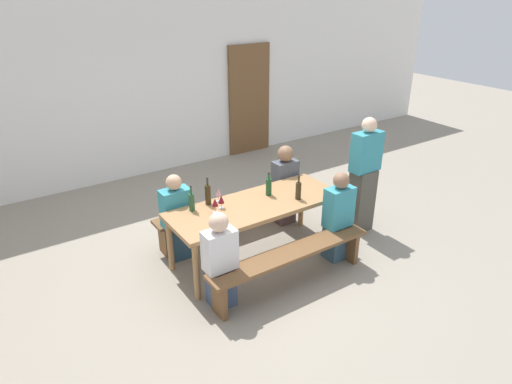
# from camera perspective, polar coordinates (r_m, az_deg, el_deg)

# --- Properties ---
(ground_plane) EXTENTS (24.00, 24.00, 0.00)m
(ground_plane) POSITION_cam_1_polar(r_m,az_deg,el_deg) (5.74, 0.00, -8.17)
(ground_plane) COLOR gray
(back_wall) EXTENTS (14.00, 0.20, 3.20)m
(back_wall) POSITION_cam_1_polar(r_m,az_deg,el_deg) (8.07, -14.21, 13.28)
(back_wall) COLOR white
(back_wall) RESTS_ON ground
(wooden_door) EXTENTS (0.90, 0.06, 2.10)m
(wooden_door) POSITION_cam_1_polar(r_m,az_deg,el_deg) (8.97, -0.84, 11.54)
(wooden_door) COLOR brown
(wooden_door) RESTS_ON ground
(tasting_table) EXTENTS (2.14, 0.80, 0.75)m
(tasting_table) POSITION_cam_1_polar(r_m,az_deg,el_deg) (5.40, 0.00, -2.18)
(tasting_table) COLOR #9E7247
(tasting_table) RESTS_ON ground
(bench_near) EXTENTS (2.04, 0.30, 0.45)m
(bench_near) POSITION_cam_1_polar(r_m,az_deg,el_deg) (5.07, 4.44, -8.37)
(bench_near) COLOR brown
(bench_near) RESTS_ON ground
(bench_far) EXTENTS (2.04, 0.30, 0.45)m
(bench_far) POSITION_cam_1_polar(r_m,az_deg,el_deg) (6.07, -3.67, -2.32)
(bench_far) COLOR brown
(bench_far) RESTS_ON ground
(wine_bottle_0) EXTENTS (0.07, 0.07, 0.31)m
(wine_bottle_0) POSITION_cam_1_polar(r_m,az_deg,el_deg) (5.45, 5.37, 0.22)
(wine_bottle_0) COLOR #332814
(wine_bottle_0) RESTS_ON tasting_table
(wine_bottle_1) EXTENTS (0.07, 0.07, 0.34)m
(wine_bottle_1) POSITION_cam_1_polar(r_m,az_deg,el_deg) (5.32, -6.09, -0.29)
(wine_bottle_1) COLOR #332814
(wine_bottle_1) RESTS_ON tasting_table
(wine_bottle_2) EXTENTS (0.07, 0.07, 0.30)m
(wine_bottle_2) POSITION_cam_1_polar(r_m,az_deg,el_deg) (5.53, 1.61, 0.71)
(wine_bottle_2) COLOR #194723
(wine_bottle_2) RESTS_ON tasting_table
(wine_bottle_3) EXTENTS (0.07, 0.07, 0.31)m
(wine_bottle_3) POSITION_cam_1_polar(r_m,az_deg,el_deg) (5.21, -8.13, -1.21)
(wine_bottle_3) COLOR #234C2D
(wine_bottle_3) RESTS_ON tasting_table
(wine_glass_0) EXTENTS (0.07, 0.07, 0.17)m
(wine_glass_0) POSITION_cam_1_polar(r_m,az_deg,el_deg) (5.22, -4.41, -0.95)
(wine_glass_0) COLOR silver
(wine_glass_0) RESTS_ON tasting_table
(wine_glass_1) EXTENTS (0.07, 0.07, 0.18)m
(wine_glass_1) POSITION_cam_1_polar(r_m,az_deg,el_deg) (5.12, -5.20, -1.36)
(wine_glass_1) COLOR silver
(wine_glass_1) RESTS_ON tasting_table
(wine_glass_2) EXTENTS (0.07, 0.07, 0.17)m
(wine_glass_2) POSITION_cam_1_polar(r_m,az_deg,el_deg) (5.39, -4.77, -0.07)
(wine_glass_2) COLOR silver
(wine_glass_2) RESTS_ON tasting_table
(seated_guest_near_0) EXTENTS (0.34, 0.24, 1.10)m
(seated_guest_near_0) POSITION_cam_1_polar(r_m,az_deg,el_deg) (4.71, -4.54, -8.83)
(seated_guest_near_0) COLOR #394A66
(seated_guest_near_0) RESTS_ON ground
(seated_guest_near_1) EXTENTS (0.35, 0.24, 1.14)m
(seated_guest_near_1) POSITION_cam_1_polar(r_m,az_deg,el_deg) (5.55, 10.30, -3.32)
(seated_guest_near_1) COLOR #325065
(seated_guest_near_1) RESTS_ON ground
(seated_guest_far_0) EXTENTS (0.36, 0.24, 1.11)m
(seated_guest_far_0) POSITION_cam_1_polar(r_m,az_deg,el_deg) (5.57, -9.96, -3.42)
(seated_guest_far_0) COLOR #294962
(seated_guest_far_0) RESTS_ON ground
(seated_guest_far_1) EXTENTS (0.35, 0.24, 1.15)m
(seated_guest_far_1) POSITION_cam_1_polar(r_m,az_deg,el_deg) (6.30, 3.64, 0.77)
(seated_guest_far_1) COLOR brown
(seated_guest_far_1) RESTS_ON ground
(standing_host) EXTENTS (0.41, 0.24, 1.60)m
(standing_host) POSITION_cam_1_polar(r_m,az_deg,el_deg) (6.18, 13.43, 1.74)
(standing_host) COLOR #4C483E
(standing_host) RESTS_ON ground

